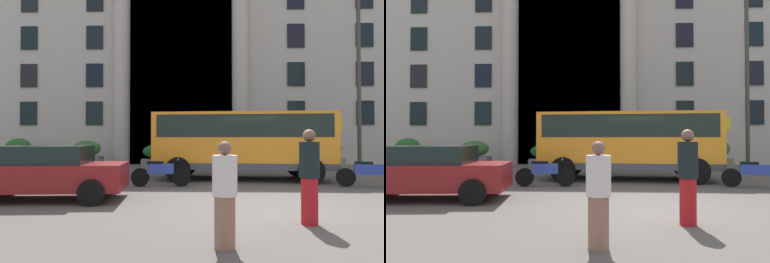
{
  "view_description": "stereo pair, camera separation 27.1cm",
  "coord_description": "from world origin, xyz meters",
  "views": [
    {
      "loc": [
        -1.54,
        -7.76,
        1.57
      ],
      "look_at": [
        -1.97,
        6.3,
        1.85
      ],
      "focal_mm": 32.31,
      "sensor_mm": 36.0,
      "label": 1
    },
    {
      "loc": [
        -1.27,
        -7.75,
        1.57
      ],
      "look_at": [
        -1.97,
        6.3,
        1.85
      ],
      "focal_mm": 32.31,
      "sensor_mm": 36.0,
      "label": 2
    }
  ],
  "objects": [
    {
      "name": "ground_plane",
      "position": [
        0.0,
        0.0,
        -0.06
      ],
      "size": [
        80.0,
        64.0,
        0.12
      ],
      "primitive_type": "cube",
      "color": "#554F49"
    },
    {
      "name": "office_building_facade",
      "position": [
        -0.01,
        17.47,
        7.02
      ],
      "size": [
        40.57,
        9.72,
        14.03
      ],
      "color": "#B1A89E",
      "rests_on": "ground_plane"
    },
    {
      "name": "orange_minibus",
      "position": [
        -0.02,
        5.5,
        1.53
      ],
      "size": [
        6.72,
        3.01,
        2.52
      ],
      "rotation": [
        0.0,
        0.0,
        -0.08
      ],
      "color": "orange",
      "rests_on": "ground_plane"
    },
    {
      "name": "bus_stop_sign",
      "position": [
        4.33,
        7.47,
        1.56
      ],
      "size": [
        0.44,
        0.08,
        2.51
      ],
      "color": "#9D9A15",
      "rests_on": "ground_plane"
    },
    {
      "name": "hedge_planter_far_east",
      "position": [
        -3.68,
        10.42,
        0.61
      ],
      "size": [
        2.14,
        0.71,
        1.27
      ],
      "color": "slate",
      "rests_on": "ground_plane"
    },
    {
      "name": "hedge_planter_west",
      "position": [
        -7.82,
        10.73,
        0.69
      ],
      "size": [
        1.62,
        0.96,
        1.44
      ],
      "color": "slate",
      "rests_on": "ground_plane"
    },
    {
      "name": "hedge_planter_entrance_right",
      "position": [
        4.9,
        10.42,
        0.74
      ],
      "size": [
        1.63,
        0.91,
        1.53
      ],
      "color": "gray",
      "rests_on": "ground_plane"
    },
    {
      "name": "hedge_planter_entrance_left",
      "position": [
        -11.48,
        10.58,
        0.76
      ],
      "size": [
        1.48,
        0.99,
        1.57
      ],
      "color": "#656B5C",
      "rests_on": "ground_plane"
    },
    {
      "name": "hedge_planter_east",
      "position": [
        0.29,
        10.84,
        0.73
      ],
      "size": [
        2.05,
        0.89,
        1.5
      ],
      "color": "gray",
      "rests_on": "ground_plane"
    },
    {
      "name": "parked_hatchback_near",
      "position": [
        -5.57,
        0.94,
        0.71
      ],
      "size": [
        4.18,
        2.16,
        1.37
      ],
      "rotation": [
        0.0,
        0.0,
        0.08
      ],
      "color": "maroon",
      "rests_on": "ground_plane"
    },
    {
      "name": "motorcycle_far_end",
      "position": [
        3.75,
        3.43,
        0.46
      ],
      "size": [
        1.97,
        0.77,
        0.89
      ],
      "rotation": [
        0.0,
        0.0,
        -0.28
      ],
      "color": "black",
      "rests_on": "ground_plane"
    },
    {
      "name": "motorcycle_near_kerb",
      "position": [
        -2.94,
        3.43,
        0.45
      ],
      "size": [
        1.94,
        0.55,
        0.89
      ],
      "rotation": [
        0.0,
        0.0,
        0.04
      ],
      "color": "black",
      "rests_on": "ground_plane"
    },
    {
      "name": "pedestrian_man_red_shirt",
      "position": [
        -1.22,
        -2.82,
        0.76
      ],
      "size": [
        0.36,
        0.36,
        1.53
      ],
      "rotation": [
        0.0,
        0.0,
        3.37
      ],
      "color": "#8D5F4E",
      "rests_on": "ground_plane"
    },
    {
      "name": "pedestrian_woman_with_bag",
      "position": [
        0.41,
        -1.39,
        0.88
      ],
      "size": [
        0.36,
        0.36,
        1.74
      ],
      "rotation": [
        0.0,
        0.0,
        2.51
      ],
      "color": "#AC181D",
      "rests_on": "ground_plane"
    },
    {
      "name": "lamppost_plaza_centre",
      "position": [
        5.67,
        8.31,
        5.05
      ],
      "size": [
        0.4,
        0.4,
        8.81
      ],
      "color": "#3F3B31",
      "rests_on": "ground_plane"
    }
  ]
}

